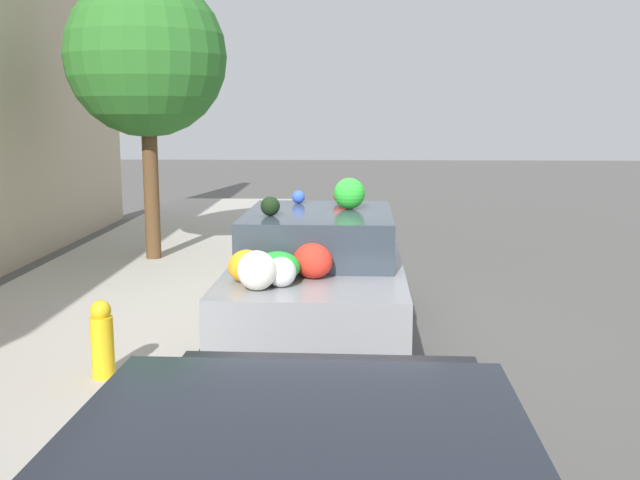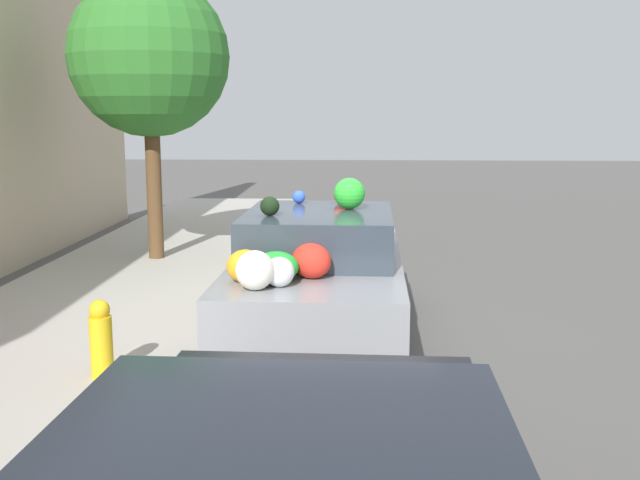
{
  "view_description": "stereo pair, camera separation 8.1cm",
  "coord_description": "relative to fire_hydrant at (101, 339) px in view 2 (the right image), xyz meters",
  "views": [
    {
      "loc": [
        -7.87,
        -0.35,
        2.44
      ],
      "look_at": [
        0.0,
        -0.06,
        1.08
      ],
      "focal_mm": 42.0,
      "sensor_mm": 36.0,
      "label": 1
    },
    {
      "loc": [
        -7.86,
        -0.43,
        2.44
      ],
      "look_at": [
        0.0,
        -0.06,
        1.08
      ],
      "focal_mm": 42.0,
      "sensor_mm": 36.0,
      "label": 2
    }
  ],
  "objects": [
    {
      "name": "street_tree",
      "position": [
        5.41,
        0.95,
        2.79
      ],
      "size": [
        2.47,
        2.47,
        4.38
      ],
      "color": "brown",
      "rests_on": "sidewalk_curb"
    },
    {
      "name": "ground_plane",
      "position": [
        1.64,
        -1.79,
        -0.47
      ],
      "size": [
        60.0,
        60.0,
        0.0
      ],
      "primitive_type": "plane",
      "color": "#565451"
    },
    {
      "name": "art_car",
      "position": [
        1.57,
        -1.84,
        0.28
      ],
      "size": [
        4.26,
        1.81,
        1.75
      ],
      "rotation": [
        0.0,
        0.0,
        -0.02
      ],
      "color": "gray",
      "rests_on": "ground"
    },
    {
      "name": "fire_hydrant",
      "position": [
        0.0,
        0.0,
        0.0
      ],
      "size": [
        0.2,
        0.2,
        0.7
      ],
      "color": "gold",
      "rests_on": "sidewalk_curb"
    },
    {
      "name": "sidewalk_curb",
      "position": [
        1.64,
        0.91,
        -0.41
      ],
      "size": [
        24.0,
        3.2,
        0.12
      ],
      "color": "#B2ADA3",
      "rests_on": "ground"
    }
  ]
}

